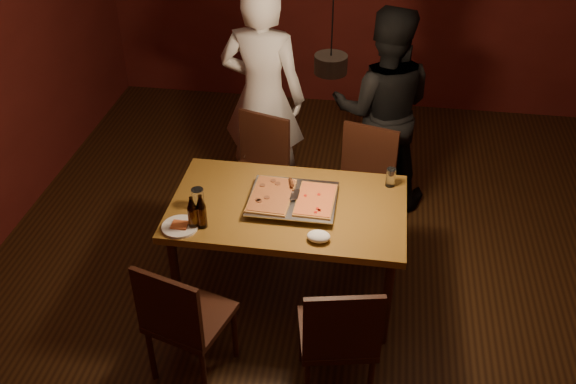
# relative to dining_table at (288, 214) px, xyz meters

# --- Properties ---
(room_shell) EXTENTS (6.00, 6.00, 6.00)m
(room_shell) POSITION_rel_dining_table_xyz_m (0.24, -0.04, 0.72)
(room_shell) COLOR #38220F
(room_shell) RESTS_ON ground
(dining_table) EXTENTS (1.50, 0.90, 0.75)m
(dining_table) POSITION_rel_dining_table_xyz_m (0.00, 0.00, 0.00)
(dining_table) COLOR olive
(dining_table) RESTS_ON floor
(chair_far_left) EXTENTS (0.53, 0.53, 0.49)m
(chair_far_left) POSITION_rel_dining_table_xyz_m (-0.35, 0.80, -0.14)
(chair_far_left) COLOR #38190F
(chair_far_left) RESTS_ON floor
(chair_far_right) EXTENTS (0.51, 0.51, 0.49)m
(chair_far_right) POSITION_rel_dining_table_xyz_m (0.46, 0.73, -0.14)
(chair_far_right) COLOR #38190F
(chair_far_right) RESTS_ON floor
(chair_near_left) EXTENTS (0.52, 0.52, 0.49)m
(chair_near_left) POSITION_rel_dining_table_xyz_m (-0.48, -0.83, -0.14)
(chair_near_left) COLOR #38190F
(chair_near_left) RESTS_ON floor
(chair_near_right) EXTENTS (0.50, 0.50, 0.49)m
(chair_near_right) POSITION_rel_dining_table_xyz_m (0.41, -0.82, -0.14)
(chair_near_right) COLOR #38190F
(chair_near_right) RESTS_ON floor
(pizza_tray) EXTENTS (0.56, 0.47, 0.05)m
(pizza_tray) POSITION_rel_dining_table_xyz_m (0.03, 0.01, 0.10)
(pizza_tray) COLOR silver
(pizza_tray) RESTS_ON dining_table
(pizza_meat) EXTENTS (0.27, 0.42, 0.02)m
(pizza_meat) POSITION_rel_dining_table_xyz_m (-0.11, 0.01, 0.13)
(pizza_meat) COLOR maroon
(pizza_meat) RESTS_ON pizza_tray
(pizza_cheese) EXTENTS (0.25, 0.38, 0.02)m
(pizza_cheese) POSITION_rel_dining_table_xyz_m (0.18, 0.00, 0.13)
(pizza_cheese) COLOR gold
(pizza_cheese) RESTS_ON pizza_tray
(spatula) EXTENTS (0.16, 0.26, 0.04)m
(spatula) POSITION_rel_dining_table_xyz_m (0.03, 0.03, 0.14)
(spatula) COLOR silver
(spatula) RESTS_ON pizza_tray
(beer_bottle_a) EXTENTS (0.06, 0.06, 0.23)m
(beer_bottle_a) POSITION_rel_dining_table_xyz_m (-0.53, -0.32, 0.19)
(beer_bottle_a) COLOR black
(beer_bottle_a) RESTS_ON dining_table
(beer_bottle_b) EXTENTS (0.06, 0.06, 0.23)m
(beer_bottle_b) POSITION_rel_dining_table_xyz_m (-0.48, -0.30, 0.19)
(beer_bottle_b) COLOR black
(beer_bottle_b) RESTS_ON dining_table
(water_glass_left) EXTENTS (0.08, 0.08, 0.13)m
(water_glass_left) POSITION_rel_dining_table_xyz_m (-0.56, -0.10, 0.14)
(water_glass_left) COLOR silver
(water_glass_left) RESTS_ON dining_table
(water_glass_right) EXTENTS (0.06, 0.06, 0.13)m
(water_glass_right) POSITION_rel_dining_table_xyz_m (0.64, 0.32, 0.14)
(water_glass_right) COLOR silver
(water_glass_right) RESTS_ON dining_table
(plate_slice) EXTENTS (0.22, 0.22, 0.03)m
(plate_slice) POSITION_rel_dining_table_xyz_m (-0.61, -0.33, 0.08)
(plate_slice) COLOR white
(plate_slice) RESTS_ON dining_table
(napkin) EXTENTS (0.14, 0.11, 0.06)m
(napkin) POSITION_rel_dining_table_xyz_m (0.23, -0.32, 0.10)
(napkin) COLOR white
(napkin) RESTS_ON dining_table
(diner_white) EXTENTS (0.71, 0.51, 1.83)m
(diner_white) POSITION_rel_dining_table_xyz_m (-0.37, 1.14, 0.24)
(diner_white) COLOR silver
(diner_white) RESTS_ON floor
(diner_dark) EXTENTS (0.81, 0.63, 1.65)m
(diner_dark) POSITION_rel_dining_table_xyz_m (0.55, 1.24, 0.15)
(diner_dark) COLOR black
(diner_dark) RESTS_ON floor
(pendant_lamp) EXTENTS (0.18, 0.18, 1.10)m
(pendant_lamp) POSITION_rel_dining_table_xyz_m (0.24, -0.04, 1.08)
(pendant_lamp) COLOR black
(pendant_lamp) RESTS_ON ceiling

